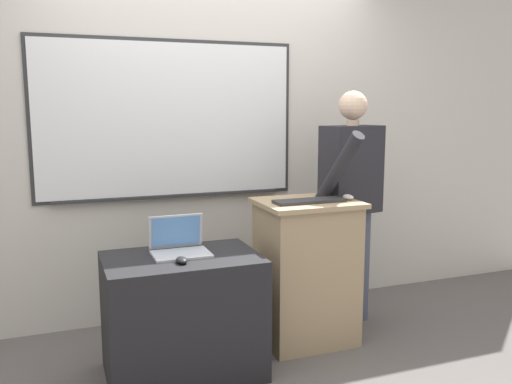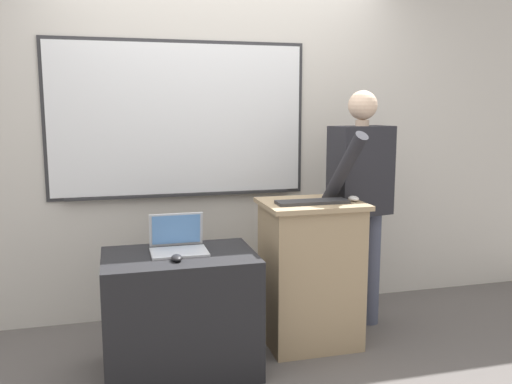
# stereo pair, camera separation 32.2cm
# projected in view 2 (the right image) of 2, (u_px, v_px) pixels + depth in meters

# --- Properties ---
(ground_plane) EXTENTS (30.00, 30.00, 0.00)m
(ground_plane) POSITION_uv_depth(u_px,v_px,m) (261.00, 381.00, 3.07)
(ground_plane) COLOR #5B5654
(back_wall) EXTENTS (6.40, 0.17, 2.72)m
(back_wall) POSITION_uv_depth(u_px,v_px,m) (217.00, 131.00, 4.00)
(back_wall) COLOR beige
(back_wall) RESTS_ON ground_plane
(lectern_podium) EXTENTS (0.63, 0.52, 0.94)m
(lectern_podium) POSITION_uv_depth(u_px,v_px,m) (310.00, 273.00, 3.52)
(lectern_podium) COLOR tan
(lectern_podium) RESTS_ON ground_plane
(side_desk) EXTENTS (0.87, 0.58, 0.71)m
(side_desk) POSITION_uv_depth(u_px,v_px,m) (180.00, 313.00, 3.16)
(side_desk) COLOR black
(side_desk) RESTS_ON ground_plane
(person_presenter) EXTENTS (0.59, 0.59, 1.65)m
(person_presenter) POSITION_uv_depth(u_px,v_px,m) (360.00, 194.00, 3.71)
(person_presenter) COLOR #474C60
(person_presenter) RESTS_ON ground_plane
(laptop) EXTENTS (0.32, 0.27, 0.21)m
(laptop) POSITION_uv_depth(u_px,v_px,m) (178.00, 241.00, 3.17)
(laptop) COLOR #B7BABF
(laptop) RESTS_ON side_desk
(wireless_keyboard) EXTENTS (0.46, 0.14, 0.02)m
(wireless_keyboard) POSITION_uv_depth(u_px,v_px,m) (312.00, 202.00, 3.38)
(wireless_keyboard) COLOR #2D2D30
(wireless_keyboard) RESTS_ON lectern_podium
(computer_mouse_by_laptop) EXTENTS (0.06, 0.10, 0.03)m
(computer_mouse_by_laptop) POSITION_uv_depth(u_px,v_px,m) (177.00, 258.00, 2.97)
(computer_mouse_by_laptop) COLOR black
(computer_mouse_by_laptop) RESTS_ON side_desk
(computer_mouse_by_keyboard) EXTENTS (0.06, 0.10, 0.03)m
(computer_mouse_by_keyboard) POSITION_uv_depth(u_px,v_px,m) (354.00, 199.00, 3.45)
(computer_mouse_by_keyboard) COLOR silver
(computer_mouse_by_keyboard) RESTS_ON lectern_podium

